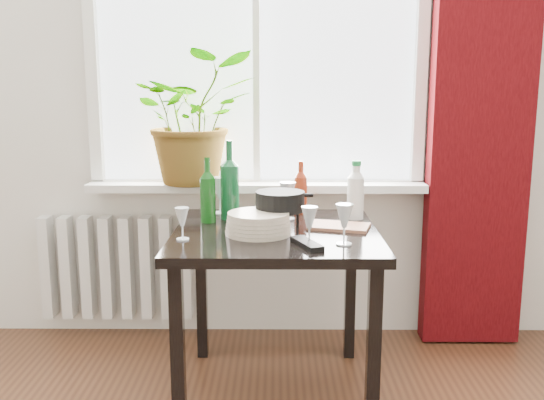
{
  "coord_description": "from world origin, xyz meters",
  "views": [
    {
      "loc": [
        0.1,
        -0.92,
        1.34
      ],
      "look_at": [
        0.08,
        1.55,
        0.87
      ],
      "focal_mm": 40.0,
      "sensor_mm": 36.0,
      "label": 1
    }
  ],
  "objects_px": {
    "fondue_pot": "(280,210)",
    "table": "(276,251)",
    "wineglass_back_center": "(288,200)",
    "plate_stack": "(258,224)",
    "wine_bottle_right": "(230,179)",
    "radiator": "(117,267)",
    "cutting_board": "(339,226)",
    "bottle_amber": "(301,187)",
    "wineglass_front_right": "(309,225)",
    "tv_remote": "(307,244)",
    "wineglass_far_right": "(344,224)",
    "wine_bottle_left": "(208,190)",
    "potted_plant": "(194,118)",
    "wineglass_front_left": "(182,224)",
    "wineglass_back_left": "(220,195)",
    "cleaning_bottle": "(356,190)"
  },
  "relations": [
    {
      "from": "wine_bottle_right",
      "to": "fondue_pot",
      "type": "relative_size",
      "value": 1.53
    },
    {
      "from": "cleaning_bottle",
      "to": "fondue_pot",
      "type": "relative_size",
      "value": 1.12
    },
    {
      "from": "bottle_amber",
      "to": "tv_remote",
      "type": "height_order",
      "value": "bottle_amber"
    },
    {
      "from": "bottle_amber",
      "to": "wineglass_front_right",
      "type": "bearing_deg",
      "value": -88.84
    },
    {
      "from": "wineglass_front_left",
      "to": "wineglass_back_left",
      "type": "bearing_deg",
      "value": 78.42
    },
    {
      "from": "wine_bottle_left",
      "to": "fondue_pot",
      "type": "bearing_deg",
      "value": -21.51
    },
    {
      "from": "radiator",
      "to": "cutting_board",
      "type": "relative_size",
      "value": 3.21
    },
    {
      "from": "potted_plant",
      "to": "wineglass_front_left",
      "type": "height_order",
      "value": "potted_plant"
    },
    {
      "from": "radiator",
      "to": "wine_bottle_right",
      "type": "relative_size",
      "value": 2.21
    },
    {
      "from": "radiator",
      "to": "wineglass_back_left",
      "type": "height_order",
      "value": "wineglass_back_left"
    },
    {
      "from": "wineglass_front_left",
      "to": "wineglass_far_right",
      "type": "bearing_deg",
      "value": -6.02
    },
    {
      "from": "plate_stack",
      "to": "wineglass_front_left",
      "type": "bearing_deg",
      "value": -161.49
    },
    {
      "from": "wineglass_back_center",
      "to": "wine_bottle_left",
      "type": "bearing_deg",
      "value": -171.66
    },
    {
      "from": "wineglass_back_center",
      "to": "wineglass_front_right",
      "type": "bearing_deg",
      "value": -80.09
    },
    {
      "from": "table",
      "to": "cutting_board",
      "type": "xyz_separation_m",
      "value": [
        0.27,
        0.04,
        0.1
      ]
    },
    {
      "from": "wineglass_back_left",
      "to": "fondue_pot",
      "type": "height_order",
      "value": "wineglass_back_left"
    },
    {
      "from": "wineglass_front_right",
      "to": "cutting_board",
      "type": "xyz_separation_m",
      "value": [
        0.14,
        0.27,
        -0.07
      ]
    },
    {
      "from": "cleaning_bottle",
      "to": "cutting_board",
      "type": "height_order",
      "value": "cleaning_bottle"
    },
    {
      "from": "fondue_pot",
      "to": "tv_remote",
      "type": "height_order",
      "value": "fondue_pot"
    },
    {
      "from": "potted_plant",
      "to": "table",
      "type": "bearing_deg",
      "value": -54.43
    },
    {
      "from": "plate_stack",
      "to": "table",
      "type": "bearing_deg",
      "value": 44.45
    },
    {
      "from": "plate_stack",
      "to": "radiator",
      "type": "bearing_deg",
      "value": 138.08
    },
    {
      "from": "wine_bottle_left",
      "to": "wineglass_front_left",
      "type": "xyz_separation_m",
      "value": [
        -0.07,
        -0.32,
        -0.08
      ]
    },
    {
      "from": "potted_plant",
      "to": "wine_bottle_left",
      "type": "bearing_deg",
      "value": -75.47
    },
    {
      "from": "fondue_pot",
      "to": "table",
      "type": "bearing_deg",
      "value": -127.58
    },
    {
      "from": "wineglass_back_center",
      "to": "potted_plant",
      "type": "bearing_deg",
      "value": 141.13
    },
    {
      "from": "bottle_amber",
      "to": "cleaning_bottle",
      "type": "xyz_separation_m",
      "value": [
        0.24,
        -0.12,
        0.01
      ]
    },
    {
      "from": "cutting_board",
      "to": "bottle_amber",
      "type": "bearing_deg",
      "value": 117.34
    },
    {
      "from": "fondue_pot",
      "to": "wine_bottle_left",
      "type": "bearing_deg",
      "value": 156.9
    },
    {
      "from": "radiator",
      "to": "wine_bottle_right",
      "type": "bearing_deg",
      "value": -32.8
    },
    {
      "from": "potted_plant",
      "to": "plate_stack",
      "type": "relative_size",
      "value": 2.43
    },
    {
      "from": "wineglass_back_left",
      "to": "fondue_pot",
      "type": "xyz_separation_m",
      "value": [
        0.28,
        -0.3,
        -0.01
      ]
    },
    {
      "from": "wineglass_far_right",
      "to": "fondue_pot",
      "type": "height_order",
      "value": "wineglass_far_right"
    },
    {
      "from": "wine_bottle_right",
      "to": "cleaning_bottle",
      "type": "height_order",
      "value": "wine_bottle_right"
    },
    {
      "from": "table",
      "to": "cutting_board",
      "type": "distance_m",
      "value": 0.29
    },
    {
      "from": "table",
      "to": "wine_bottle_right",
      "type": "bearing_deg",
      "value": 133.9
    },
    {
      "from": "wine_bottle_right",
      "to": "tv_remote",
      "type": "xyz_separation_m",
      "value": [
        0.33,
        -0.48,
        -0.17
      ]
    },
    {
      "from": "table",
      "to": "wineglass_far_right",
      "type": "xyz_separation_m",
      "value": [
        0.26,
        -0.23,
        0.17
      ]
    },
    {
      "from": "radiator",
      "to": "wineglass_front_right",
      "type": "xyz_separation_m",
      "value": [
        0.98,
        -0.86,
        0.44
      ]
    },
    {
      "from": "potted_plant",
      "to": "fondue_pot",
      "type": "relative_size",
      "value": 2.78
    },
    {
      "from": "cutting_board",
      "to": "radiator",
      "type": "bearing_deg",
      "value": 152.24
    },
    {
      "from": "wineglass_back_center",
      "to": "radiator",
      "type": "bearing_deg",
      "value": 154.57
    },
    {
      "from": "wineglass_back_center",
      "to": "table",
      "type": "bearing_deg",
      "value": -104.58
    },
    {
      "from": "fondue_pot",
      "to": "plate_stack",
      "type": "bearing_deg",
      "value": -134.95
    },
    {
      "from": "bottle_amber",
      "to": "wine_bottle_right",
      "type": "bearing_deg",
      "value": -159.59
    },
    {
      "from": "wine_bottle_left",
      "to": "bottle_amber",
      "type": "relative_size",
      "value": 1.15
    },
    {
      "from": "wineglass_back_center",
      "to": "plate_stack",
      "type": "distance_m",
      "value": 0.3
    },
    {
      "from": "wine_bottle_left",
      "to": "wineglass_back_left",
      "type": "height_order",
      "value": "wine_bottle_left"
    },
    {
      "from": "wine_bottle_right",
      "to": "radiator",
      "type": "bearing_deg",
      "value": 147.2
    },
    {
      "from": "bottle_amber",
      "to": "wineglass_far_right",
      "type": "bearing_deg",
      "value": -75.9
    }
  ]
}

